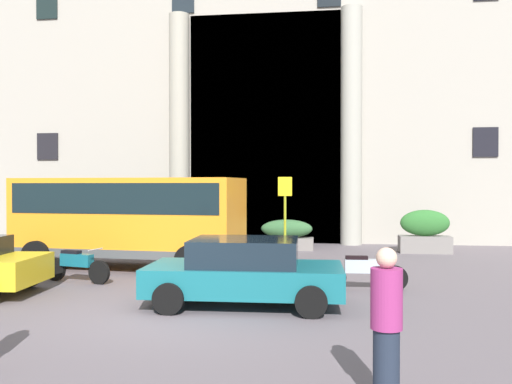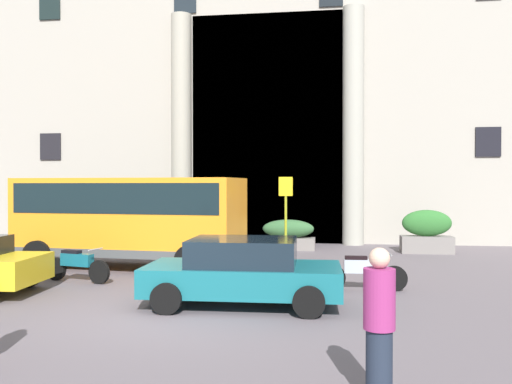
{
  "view_description": "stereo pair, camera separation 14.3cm",
  "coord_description": "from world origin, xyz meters",
  "px_view_note": "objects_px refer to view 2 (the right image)",
  "views": [
    {
      "loc": [
        2.97,
        -9.74,
        2.51
      ],
      "look_at": [
        1.13,
        4.6,
        2.33
      ],
      "focal_mm": 36.77,
      "sensor_mm": 36.0,
      "label": 1
    },
    {
      "loc": [
        3.11,
        -9.72,
        2.51
      ],
      "look_at": [
        1.13,
        4.6,
        2.33
      ],
      "focal_mm": 36.77,
      "sensor_mm": 36.0,
      "label": 2
    }
  ],
  "objects_px": {
    "motorcycle_far_end": "(76,264)",
    "pedestrian_woman_with_bag": "(379,326)",
    "orange_minibus": "(131,214)",
    "hedge_planter_far_west": "(288,235)",
    "hedge_planter_entrance_left": "(158,229)",
    "hedge_planter_west": "(48,228)",
    "motorcycle_near_kerb": "(362,271)",
    "bus_stop_sign": "(286,210)",
    "parked_hatchback_near": "(243,271)",
    "hedge_planter_far_east": "(427,232)"
  },
  "relations": [
    {
      "from": "hedge_planter_far_west",
      "to": "hedge_planter_west",
      "type": "bearing_deg",
      "value": 179.97
    },
    {
      "from": "orange_minibus",
      "to": "hedge_planter_entrance_left",
      "type": "distance_m",
      "value": 5.05
    },
    {
      "from": "bus_stop_sign",
      "to": "hedge_planter_entrance_left",
      "type": "height_order",
      "value": "bus_stop_sign"
    },
    {
      "from": "orange_minibus",
      "to": "bus_stop_sign",
      "type": "height_order",
      "value": "bus_stop_sign"
    },
    {
      "from": "bus_stop_sign",
      "to": "motorcycle_far_end",
      "type": "height_order",
      "value": "bus_stop_sign"
    },
    {
      "from": "pedestrian_woman_with_bag",
      "to": "hedge_planter_far_west",
      "type": "bearing_deg",
      "value": -149.76
    },
    {
      "from": "parked_hatchback_near",
      "to": "pedestrian_woman_with_bag",
      "type": "distance_m",
      "value": 5.33
    },
    {
      "from": "hedge_planter_far_west",
      "to": "motorcycle_near_kerb",
      "type": "relative_size",
      "value": 1.02
    },
    {
      "from": "hedge_planter_west",
      "to": "parked_hatchback_near",
      "type": "relative_size",
      "value": 0.46
    },
    {
      "from": "parked_hatchback_near",
      "to": "orange_minibus",
      "type": "bearing_deg",
      "value": 131.94
    },
    {
      "from": "orange_minibus",
      "to": "parked_hatchback_near",
      "type": "height_order",
      "value": "orange_minibus"
    },
    {
      "from": "motorcycle_near_kerb",
      "to": "hedge_planter_far_west",
      "type": "bearing_deg",
      "value": 104.84
    },
    {
      "from": "motorcycle_far_end",
      "to": "pedestrian_woman_with_bag",
      "type": "height_order",
      "value": "pedestrian_woman_with_bag"
    },
    {
      "from": "bus_stop_sign",
      "to": "hedge_planter_far_east",
      "type": "distance_m",
      "value": 6.06
    },
    {
      "from": "hedge_planter_west",
      "to": "hedge_planter_entrance_left",
      "type": "height_order",
      "value": "hedge_planter_entrance_left"
    },
    {
      "from": "hedge_planter_entrance_left",
      "to": "pedestrian_woman_with_bag",
      "type": "bearing_deg",
      "value": -62.62
    },
    {
      "from": "orange_minibus",
      "to": "motorcycle_near_kerb",
      "type": "distance_m",
      "value": 7.3
    },
    {
      "from": "hedge_planter_far_east",
      "to": "parked_hatchback_near",
      "type": "relative_size",
      "value": 0.45
    },
    {
      "from": "orange_minibus",
      "to": "hedge_planter_far_west",
      "type": "xyz_separation_m",
      "value": [
        4.4,
        5.18,
        -1.07
      ]
    },
    {
      "from": "hedge_planter_far_west",
      "to": "hedge_planter_west",
      "type": "xyz_separation_m",
      "value": [
        -10.05,
        0.01,
        0.16
      ]
    },
    {
      "from": "hedge_planter_west",
      "to": "motorcycle_near_kerb",
      "type": "xyz_separation_m",
      "value": [
        12.4,
        -7.7,
        -0.26
      ]
    },
    {
      "from": "bus_stop_sign",
      "to": "pedestrian_woman_with_bag",
      "type": "relative_size",
      "value": 1.53
    },
    {
      "from": "hedge_planter_west",
      "to": "parked_hatchback_near",
      "type": "distance_m",
      "value": 13.74
    },
    {
      "from": "motorcycle_near_kerb",
      "to": "bus_stop_sign",
      "type": "bearing_deg",
      "value": 116.38
    },
    {
      "from": "motorcycle_far_end",
      "to": "hedge_planter_far_east",
      "type": "bearing_deg",
      "value": 49.54
    },
    {
      "from": "hedge_planter_west",
      "to": "orange_minibus",
      "type": "bearing_deg",
      "value": -42.53
    },
    {
      "from": "hedge_planter_west",
      "to": "parked_hatchback_near",
      "type": "bearing_deg",
      "value": -44.28
    },
    {
      "from": "hedge_planter_entrance_left",
      "to": "pedestrian_woman_with_bag",
      "type": "relative_size",
      "value": 0.87
    },
    {
      "from": "hedge_planter_far_west",
      "to": "hedge_planter_entrance_left",
      "type": "relative_size",
      "value": 1.32
    },
    {
      "from": "hedge_planter_far_east",
      "to": "motorcycle_far_end",
      "type": "xyz_separation_m",
      "value": [
        -10.11,
        -7.21,
        -0.32
      ]
    },
    {
      "from": "orange_minibus",
      "to": "hedge_planter_entrance_left",
      "type": "relative_size",
      "value": 4.38
    },
    {
      "from": "motorcycle_far_end",
      "to": "orange_minibus",
      "type": "bearing_deg",
      "value": 91.27
    },
    {
      "from": "hedge_planter_west",
      "to": "hedge_planter_far_east",
      "type": "bearing_deg",
      "value": -1.48
    },
    {
      "from": "parked_hatchback_near",
      "to": "motorcycle_near_kerb",
      "type": "relative_size",
      "value": 2.0
    },
    {
      "from": "hedge_planter_west",
      "to": "motorcycle_near_kerb",
      "type": "bearing_deg",
      "value": -31.84
    },
    {
      "from": "hedge_planter_west",
      "to": "motorcycle_near_kerb",
      "type": "relative_size",
      "value": 0.92
    },
    {
      "from": "orange_minibus",
      "to": "pedestrian_woman_with_bag",
      "type": "distance_m",
      "value": 11.3
    },
    {
      "from": "hedge_planter_entrance_left",
      "to": "parked_hatchback_near",
      "type": "height_order",
      "value": "hedge_planter_entrance_left"
    },
    {
      "from": "hedge_planter_far_east",
      "to": "hedge_planter_entrance_left",
      "type": "xyz_separation_m",
      "value": [
        -10.34,
        0.12,
        -0.01
      ]
    },
    {
      "from": "pedestrian_woman_with_bag",
      "to": "hedge_planter_far_east",
      "type": "bearing_deg",
      "value": -170.41
    },
    {
      "from": "hedge_planter_far_east",
      "to": "parked_hatchback_near",
      "type": "xyz_separation_m",
      "value": [
        -5.37,
        -9.2,
        -0.06
      ]
    },
    {
      "from": "orange_minibus",
      "to": "hedge_planter_entrance_left",
      "type": "xyz_separation_m",
      "value": [
        -0.78,
        4.91,
        -0.87
      ]
    },
    {
      "from": "orange_minibus",
      "to": "motorcycle_near_kerb",
      "type": "xyz_separation_m",
      "value": [
        6.75,
        -2.52,
        -1.17
      ]
    },
    {
      "from": "motorcycle_near_kerb",
      "to": "pedestrian_woman_with_bag",
      "type": "xyz_separation_m",
      "value": [
        -0.22,
        -6.68,
        0.46
      ]
    },
    {
      "from": "orange_minibus",
      "to": "hedge_planter_far_west",
      "type": "distance_m",
      "value": 6.88
    },
    {
      "from": "orange_minibus",
      "to": "motorcycle_far_end",
      "type": "xyz_separation_m",
      "value": [
        -0.55,
        -2.42,
        -1.17
      ]
    },
    {
      "from": "bus_stop_sign",
      "to": "hedge_planter_far_west",
      "type": "relative_size",
      "value": 1.33
    },
    {
      "from": "motorcycle_near_kerb",
      "to": "hedge_planter_far_east",
      "type": "bearing_deg",
      "value": 66.84
    },
    {
      "from": "hedge_planter_far_west",
      "to": "motorcycle_near_kerb",
      "type": "bearing_deg",
      "value": -73.03
    },
    {
      "from": "hedge_planter_entrance_left",
      "to": "parked_hatchback_near",
      "type": "bearing_deg",
      "value": -61.96
    }
  ]
}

